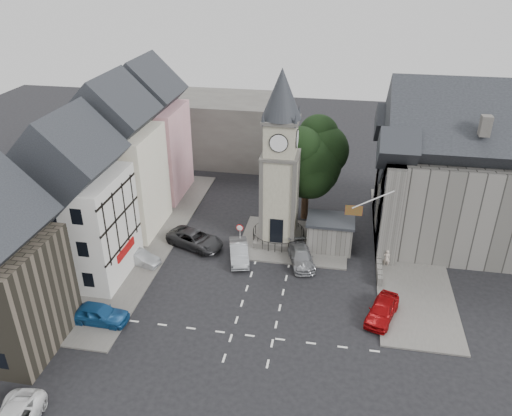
% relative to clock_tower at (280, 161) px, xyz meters
% --- Properties ---
extents(ground, '(120.00, 120.00, 0.00)m').
position_rel_clock_tower_xyz_m(ground, '(0.00, -7.99, -8.12)').
color(ground, black).
rests_on(ground, ground).
extents(pavement_west, '(6.00, 30.00, 0.14)m').
position_rel_clock_tower_xyz_m(pavement_west, '(-12.50, -1.99, -8.05)').
color(pavement_west, '#595651').
rests_on(pavement_west, ground).
extents(pavement_east, '(6.00, 26.00, 0.14)m').
position_rel_clock_tower_xyz_m(pavement_east, '(12.00, 0.01, -8.05)').
color(pavement_east, '#595651').
rests_on(pavement_east, ground).
extents(central_island, '(10.00, 8.00, 0.16)m').
position_rel_clock_tower_xyz_m(central_island, '(1.50, 0.01, -8.04)').
color(central_island, '#595651').
rests_on(central_island, ground).
extents(road_markings, '(20.00, 8.00, 0.01)m').
position_rel_clock_tower_xyz_m(road_markings, '(0.00, -13.49, -8.12)').
color(road_markings, silver).
rests_on(road_markings, ground).
extents(clock_tower, '(4.86, 4.86, 16.25)m').
position_rel_clock_tower_xyz_m(clock_tower, '(0.00, 0.00, 0.00)').
color(clock_tower, '#4C4944').
rests_on(clock_tower, ground).
extents(stone_shelter, '(4.30, 3.30, 3.08)m').
position_rel_clock_tower_xyz_m(stone_shelter, '(4.80, -0.49, -6.57)').
color(stone_shelter, '#5A5853').
rests_on(stone_shelter, ground).
extents(town_tree, '(7.20, 7.20, 10.80)m').
position_rel_clock_tower_xyz_m(town_tree, '(2.00, 5.01, -1.15)').
color(town_tree, black).
rests_on(town_tree, ground).
extents(warning_sign_post, '(0.70, 0.19, 2.85)m').
position_rel_clock_tower_xyz_m(warning_sign_post, '(-3.20, -2.56, -6.09)').
color(warning_sign_post, black).
rests_on(warning_sign_post, ground).
extents(terrace_pink, '(8.10, 7.60, 12.80)m').
position_rel_clock_tower_xyz_m(terrace_pink, '(-15.50, 8.01, -1.54)').
color(terrace_pink, pink).
rests_on(terrace_pink, ground).
extents(terrace_cream, '(8.10, 7.60, 12.80)m').
position_rel_clock_tower_xyz_m(terrace_cream, '(-15.50, 0.01, -1.54)').
color(terrace_cream, '#F2E7CB').
rests_on(terrace_cream, ground).
extents(terrace_tudor, '(8.10, 7.60, 12.00)m').
position_rel_clock_tower_xyz_m(terrace_tudor, '(-15.50, -7.99, -1.93)').
color(terrace_tudor, silver).
rests_on(terrace_tudor, ground).
extents(backdrop_west, '(20.00, 10.00, 8.00)m').
position_rel_clock_tower_xyz_m(backdrop_west, '(-12.00, 20.01, -4.12)').
color(backdrop_west, '#4C4944').
rests_on(backdrop_west, ground).
extents(east_building, '(14.40, 11.40, 12.60)m').
position_rel_clock_tower_xyz_m(east_building, '(15.59, 3.01, -1.86)').
color(east_building, '#5A5853').
rests_on(east_building, ground).
extents(east_boundary_wall, '(0.40, 16.00, 0.90)m').
position_rel_clock_tower_xyz_m(east_boundary_wall, '(9.20, 2.01, -7.67)').
color(east_boundary_wall, '#5A5853').
rests_on(east_boundary_wall, ground).
extents(flagpole, '(3.68, 0.10, 2.74)m').
position_rel_clock_tower_xyz_m(flagpole, '(8.00, -3.99, -1.12)').
color(flagpole, white).
rests_on(flagpole, ground).
extents(car_west_blue, '(4.53, 1.88, 1.54)m').
position_rel_clock_tower_xyz_m(car_west_blue, '(-11.50, -13.99, -7.35)').
color(car_west_blue, navy).
rests_on(car_west_blue, ground).
extents(car_west_silver, '(4.04, 2.27, 1.26)m').
position_rel_clock_tower_xyz_m(car_west_silver, '(-11.50, -6.11, -7.49)').
color(car_west_silver, '#94989B').
rests_on(car_west_silver, ground).
extents(car_west_grey, '(6.05, 4.40, 1.53)m').
position_rel_clock_tower_xyz_m(car_west_grey, '(-7.50, -2.43, -7.36)').
color(car_west_grey, '#2B2B2D').
rests_on(car_west_grey, ground).
extents(car_island_silver, '(2.75, 4.80, 1.50)m').
position_rel_clock_tower_xyz_m(car_island_silver, '(-3.04, -3.84, -7.37)').
color(car_island_silver, '#919599').
rests_on(car_island_silver, ground).
extents(car_island_east, '(3.14, 5.04, 1.36)m').
position_rel_clock_tower_xyz_m(car_island_east, '(2.50, -3.49, -7.44)').
color(car_island_east, gray).
rests_on(car_island_east, ground).
extents(car_east_red, '(3.08, 4.73, 1.50)m').
position_rel_clock_tower_xyz_m(car_east_red, '(9.19, -9.81, -7.37)').
color(car_east_red, '#9B080B').
rests_on(car_east_red, ground).
extents(pedestrian, '(0.63, 0.44, 1.66)m').
position_rel_clock_tower_xyz_m(pedestrian, '(9.86, -2.69, -7.29)').
color(pedestrian, '#C0AF9E').
rests_on(pedestrian, ground).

